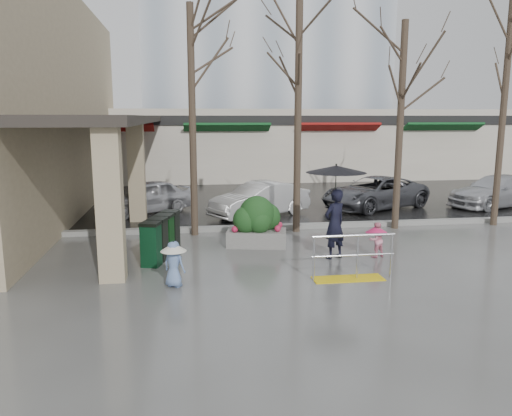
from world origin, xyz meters
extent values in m
plane|color=#51514F|center=(0.00, 0.00, 0.00)|extent=(120.00, 120.00, 0.00)
cube|color=black|center=(0.00, 22.00, 0.01)|extent=(120.00, 36.00, 0.01)
cube|color=gray|center=(0.00, 4.00, 0.07)|extent=(120.00, 0.30, 0.15)
cube|color=#2D2823|center=(-4.80, 8.00, 3.62)|extent=(2.80, 18.00, 0.25)
cube|color=tan|center=(-3.90, -0.50, 1.75)|extent=(0.55, 0.55, 3.50)
cube|color=tan|center=(-3.90, 6.00, 1.75)|extent=(0.55, 0.55, 3.50)
cube|color=beige|center=(2.00, 18.00, 2.00)|extent=(34.00, 6.00, 4.00)
cube|color=maroon|center=(-6.00, 15.10, 2.85)|extent=(4.50, 1.68, 0.87)
cube|color=#0F4C1E|center=(0.00, 15.10, 2.85)|extent=(4.50, 1.68, 0.87)
cube|color=maroon|center=(6.00, 15.10, 2.85)|extent=(4.50, 1.68, 0.87)
cube|color=#0F4C1E|center=(12.00, 15.10, 2.85)|extent=(4.50, 1.68, 0.87)
cube|color=black|center=(2.00, 15.10, 3.40)|extent=(34.00, 0.35, 0.50)
cube|color=#8C99A8|center=(4.00, 30.00, 12.50)|extent=(18.00, 12.00, 25.00)
cube|color=yellow|center=(1.30, -1.20, 0.01)|extent=(1.60, 0.50, 0.02)
cylinder|color=silver|center=(0.50, -1.20, 0.50)|extent=(0.05, 0.05, 1.00)
cylinder|color=silver|center=(1.50, -1.20, 0.50)|extent=(0.05, 0.05, 1.00)
cylinder|color=silver|center=(2.30, -1.20, 0.50)|extent=(0.05, 0.05, 1.00)
cylinder|color=silver|center=(1.40, -1.20, 1.00)|extent=(1.90, 0.06, 0.06)
cylinder|color=silver|center=(1.40, -1.20, 0.55)|extent=(1.90, 0.04, 0.04)
cylinder|color=#382B21|center=(-2.00, 3.60, 3.40)|extent=(0.22, 0.22, 6.80)
cylinder|color=#382B21|center=(1.20, 3.60, 3.50)|extent=(0.22, 0.22, 7.00)
cylinder|color=#382B21|center=(4.50, 3.60, 3.25)|extent=(0.22, 0.22, 6.50)
cylinder|color=#382B21|center=(8.00, 3.60, 3.60)|extent=(0.22, 0.22, 7.20)
imported|color=black|center=(1.48, 0.50, 0.90)|extent=(0.78, 0.69, 1.79)
cylinder|color=black|center=(1.48, 0.50, 1.82)|extent=(0.02, 0.02, 1.14)
cone|color=black|center=(1.48, 0.50, 2.30)|extent=(1.53, 1.53, 0.18)
sphere|color=black|center=(1.48, 0.50, 2.41)|extent=(0.05, 0.05, 0.05)
imported|color=pink|center=(2.59, 0.43, 0.46)|extent=(0.53, 0.47, 0.92)
cylinder|color=black|center=(2.59, 0.43, 0.63)|extent=(0.02, 0.02, 0.40)
cone|color=#DF2363|center=(2.59, 0.43, 0.73)|extent=(0.57, 0.57, 0.18)
sphere|color=black|center=(2.59, 0.43, 0.84)|extent=(0.05, 0.05, 0.05)
imported|color=#6784B8|center=(-2.55, -1.14, 0.50)|extent=(0.58, 0.53, 1.00)
cylinder|color=black|center=(-2.55, -1.14, 0.73)|extent=(0.02, 0.02, 0.47)
cone|color=silver|center=(-2.55, -1.14, 0.87)|extent=(0.56, 0.56, 0.18)
sphere|color=black|center=(-2.55, -1.14, 0.98)|extent=(0.05, 0.05, 0.05)
cube|color=slate|center=(-0.31, 1.98, 0.23)|extent=(1.77, 1.14, 0.45)
ellipsoid|color=#1B3811|center=(-0.31, 1.98, 0.90)|extent=(1.00, 0.90, 1.05)
sphere|color=#1B3811|center=(-0.63, 1.89, 0.78)|extent=(0.72, 0.72, 0.72)
sphere|color=#1B3811|center=(0.01, 2.12, 0.79)|extent=(0.76, 0.76, 0.76)
cube|color=#0C371E|center=(-3.12, 0.46, 0.50)|extent=(0.51, 0.51, 1.01)
cube|color=black|center=(-3.12, 0.46, 1.05)|extent=(0.55, 0.55, 0.07)
cube|color=black|center=(-2.98, 0.94, 0.50)|extent=(0.51, 0.51, 1.01)
cube|color=black|center=(-2.98, 0.94, 1.05)|extent=(0.55, 0.55, 0.07)
cube|color=#0C3912|center=(-2.83, 1.42, 0.50)|extent=(0.51, 0.51, 1.01)
cube|color=black|center=(-2.83, 1.42, 1.05)|extent=(0.55, 0.55, 0.07)
cube|color=black|center=(-2.69, 1.90, 0.50)|extent=(0.51, 0.51, 1.01)
cube|color=black|center=(-2.69, 1.90, 1.05)|extent=(0.55, 0.55, 0.07)
imported|color=#BABABF|center=(-3.78, 7.33, 0.63)|extent=(3.93, 3.22, 1.26)
imported|color=white|center=(0.42, 6.12, 0.63)|extent=(3.98, 3.07, 1.26)
imported|color=#505157|center=(5.15, 7.10, 0.63)|extent=(4.99, 3.83, 1.26)
imported|color=#BABBC0|center=(10.23, 6.82, 0.63)|extent=(4.66, 2.93, 1.26)
camera|label=1|loc=(-2.28, -11.51, 3.59)|focal=35.00mm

